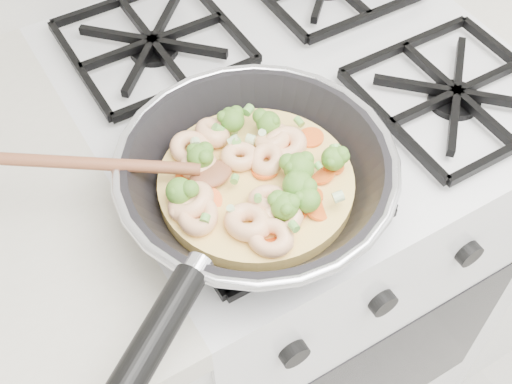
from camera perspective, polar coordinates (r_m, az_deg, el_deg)
stove at (r=1.28m, az=2.67°, el=-4.88°), size 0.60×0.60×0.92m
skillet at (r=0.74m, az=-0.28°, el=1.06°), size 0.44×0.36×0.09m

